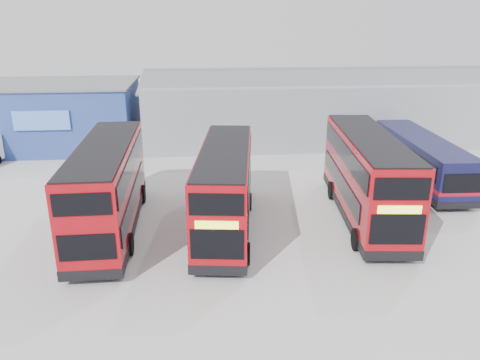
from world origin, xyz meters
TOP-DOWN VIEW (x-y plane):
  - ground_plane at (0.00, 0.00)m, footprint 120.00×120.00m
  - office_block at (-14.00, 17.99)m, footprint 12.30×8.32m
  - maintenance_shed at (8.00, 20.00)m, footprint 30.50×12.00m
  - double_decker_left at (-7.17, 1.51)m, footprint 2.84×10.49m
  - double_decker_centre at (-1.50, 1.21)m, footprint 3.52×10.12m
  - double_decker_right at (5.84, 2.05)m, footprint 3.44×10.70m
  - single_decker_blue at (11.25, 7.30)m, footprint 2.84×10.71m

SIDE VIEW (x-z plane):
  - ground_plane at x=0.00m, z-range 0.00..0.00m
  - single_decker_blue at x=11.25m, z-range -0.01..2.87m
  - double_decker_centre at x=-1.50m, z-range -0.01..4.19m
  - double_decker_left at x=-7.17m, z-range -0.01..4.40m
  - double_decker_right at x=5.84m, z-range -0.01..4.44m
  - office_block at x=-14.00m, z-range 0.02..5.14m
  - maintenance_shed at x=8.00m, z-range -0.34..5.55m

